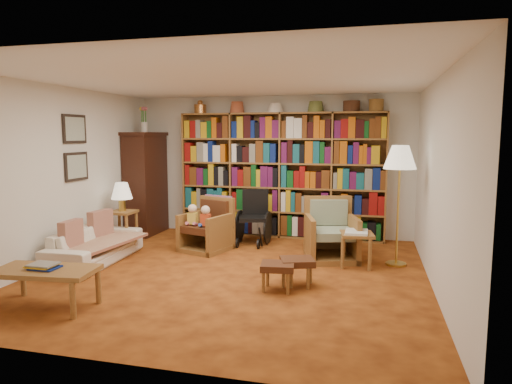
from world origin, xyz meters
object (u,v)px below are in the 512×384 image
(sofa, at_px, (95,245))
(side_table_papers, at_px, (357,239))
(wheelchair, at_px, (253,219))
(floor_lamp, at_px, (400,162))
(armchair_sage, at_px, (332,235))
(footstool_b, at_px, (297,263))
(coffee_table, at_px, (45,273))
(side_table_lamp, at_px, (123,221))
(armchair_leather, at_px, (208,228))
(footstool_a, at_px, (278,268))

(sofa, relative_size, side_table_papers, 3.40)
(wheelchair, relative_size, floor_lamp, 0.54)
(armchair_sage, distance_m, footstool_b, 1.40)
(sofa, bearing_deg, coffee_table, -166.12)
(sofa, bearing_deg, side_table_lamp, 3.27)
(armchair_leather, height_order, coffee_table, armchair_leather)
(armchair_sage, bearing_deg, floor_lamp, -9.99)
(sofa, height_order, wheelchair, wheelchair)
(floor_lamp, relative_size, footstool_b, 3.49)
(footstool_a, bearing_deg, floor_lamp, 45.59)
(sofa, xyz_separation_m, footstool_b, (2.97, -0.31, 0.03))
(sofa, relative_size, side_table_lamp, 2.89)
(side_table_lamp, relative_size, wheelchair, 0.65)
(floor_lamp, height_order, side_table_papers, floor_lamp)
(side_table_lamp, bearing_deg, footstool_b, -22.06)
(floor_lamp, bearing_deg, armchair_sage, 170.01)
(side_table_papers, xyz_separation_m, coffee_table, (-3.14, -2.34, -0.03))
(footstool_a, bearing_deg, armchair_sage, 72.68)
(footstool_b, distance_m, coffee_table, 2.81)
(side_table_lamp, bearing_deg, armchair_leather, 6.38)
(footstool_b, relative_size, coffee_table, 0.43)
(armchair_leather, height_order, wheelchair, wheelchair)
(sofa, relative_size, floor_lamp, 1.01)
(footstool_b, bearing_deg, wheelchair, 118.14)
(armchair_leather, xyz_separation_m, coffee_table, (-0.81, -2.73, 0.02))
(footstool_a, relative_size, footstool_b, 0.88)
(side_table_lamp, relative_size, armchair_sage, 0.64)
(sofa, bearing_deg, floor_lamp, -80.73)
(wheelchair, distance_m, footstool_a, 2.37)
(side_table_lamp, xyz_separation_m, floor_lamp, (4.28, -0.04, 1.02))
(sofa, xyz_separation_m, armchair_leather, (1.31, 1.09, 0.10))
(side_table_lamp, bearing_deg, side_table_papers, -3.54)
(wheelchair, bearing_deg, coffee_table, -113.24)
(floor_lamp, bearing_deg, footstool_a, -134.41)
(sofa, bearing_deg, armchair_leather, -52.99)
(armchair_leather, xyz_separation_m, footstool_b, (1.66, -1.40, -0.07))
(floor_lamp, distance_m, side_table_papers, 1.20)
(sofa, relative_size, wheelchair, 1.88)
(side_table_lamp, distance_m, wheelchair, 2.14)
(wheelchair, bearing_deg, floor_lamp, -18.69)
(side_table_lamp, xyz_separation_m, wheelchair, (2.01, 0.73, -0.02))
(side_table_lamp, height_order, coffee_table, side_table_lamp)
(armchair_leather, height_order, floor_lamp, floor_lamp)
(side_table_papers, xyz_separation_m, footstool_a, (-0.87, -1.24, -0.13))
(sofa, relative_size, coffee_table, 1.54)
(sofa, height_order, armchair_leather, armchair_leather)
(side_table_lamp, bearing_deg, armchair_sage, 2.10)
(footstool_b, bearing_deg, coffee_table, -151.70)
(side_table_lamp, xyz_separation_m, coffee_table, (0.59, -2.57, -0.06))
(armchair_sage, relative_size, side_table_papers, 1.85)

